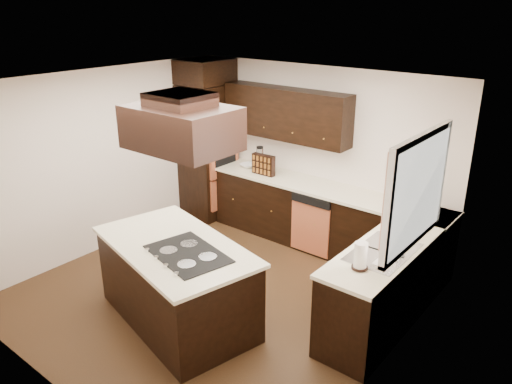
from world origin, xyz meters
TOP-DOWN VIEW (x-y plane):
  - floor at (0.00, 0.00)m, footprint 4.20×4.20m
  - ceiling at (0.00, 0.00)m, footprint 4.20×4.20m
  - wall_back at (0.00, 2.11)m, footprint 4.20×0.02m
  - wall_front at (0.00, -2.11)m, footprint 4.20×0.02m
  - wall_left at (-2.11, 0.00)m, footprint 0.02×4.20m
  - wall_right at (2.11, 0.00)m, footprint 0.02×4.20m
  - oven_column at (-1.78, 1.71)m, footprint 0.65×0.75m
  - wall_oven_face at (-1.43, 1.71)m, footprint 0.05×0.62m
  - base_cabinets_back at (0.03, 1.80)m, footprint 2.93×0.60m
  - base_cabinets_right at (1.80, 0.90)m, footprint 0.60×2.40m
  - countertop_back at (0.03, 1.79)m, footprint 2.93×0.63m
  - countertop_right at (1.79, 0.90)m, footprint 0.63×2.40m
  - upper_cabinets at (-0.43, 1.93)m, footprint 2.00×0.34m
  - dishwasher_front at (0.33, 1.50)m, footprint 0.60×0.05m
  - window_frame at (2.07, 0.55)m, footprint 0.06×1.32m
  - window_pane at (2.10, 0.55)m, footprint 0.00×1.20m
  - curtain_left at (2.01, 0.13)m, footprint 0.02×0.34m
  - curtain_right at (2.01, 0.97)m, footprint 0.02×0.34m
  - sink_rim at (1.80, 0.55)m, footprint 0.52×0.84m
  - island at (0.02, -0.66)m, footprint 2.01×1.39m
  - island_top at (0.02, -0.66)m, footprint 2.09×1.47m
  - cooktop at (0.29, -0.73)m, footprint 0.97×0.76m
  - range_hood at (0.10, -0.55)m, footprint 1.05×0.72m
  - hood_duct at (0.10, -0.55)m, footprint 0.55×0.50m
  - blender_base at (-0.77, 1.77)m, footprint 0.15×0.15m
  - blender_pitcher at (-0.77, 1.77)m, footprint 0.13×0.13m
  - spice_rack at (-0.64, 1.69)m, footprint 0.36×0.10m
  - mixing_bowl at (-1.03, 1.80)m, footprint 0.27×0.27m
  - soap_bottle at (1.72, 1.13)m, footprint 0.09×0.09m
  - paper_towel at (1.77, 0.10)m, footprint 0.16×0.16m

SIDE VIEW (x-z plane):
  - floor at x=0.00m, z-range -0.02..0.00m
  - dishwasher_front at x=0.33m, z-range 0.04..0.76m
  - base_cabinets_back at x=0.03m, z-range 0.00..0.88m
  - base_cabinets_right at x=1.80m, z-range 0.00..0.88m
  - island at x=0.02m, z-range 0.00..0.88m
  - countertop_back at x=0.03m, z-range 0.88..0.92m
  - countertop_right at x=1.79m, z-range 0.88..0.92m
  - island_top at x=0.02m, z-range 0.88..0.92m
  - sink_rim at x=1.80m, z-range 0.92..0.93m
  - cooktop at x=0.29m, z-range 0.92..0.93m
  - mixing_bowl at x=-1.03m, z-range 0.92..0.98m
  - blender_base at x=-0.77m, z-range 0.92..1.02m
  - soap_bottle at x=1.72m, z-range 0.92..1.09m
  - paper_towel at x=1.77m, z-range 0.92..1.20m
  - oven_column at x=-1.78m, z-range 0.00..2.12m
  - spice_rack at x=-0.64m, z-range 0.92..1.22m
  - wall_oven_face at x=-1.43m, z-range 0.73..1.51m
  - blender_pitcher at x=-0.77m, z-range 1.02..1.28m
  - wall_back at x=0.00m, z-range 0.00..2.50m
  - wall_front at x=0.00m, z-range 0.00..2.50m
  - wall_left at x=-2.11m, z-range 0.00..2.50m
  - wall_right at x=2.11m, z-range 0.00..2.50m
  - window_frame at x=2.07m, z-range 1.09..2.21m
  - window_pane at x=2.10m, z-range 1.15..2.15m
  - curtain_left at x=2.01m, z-range 1.25..2.15m
  - curtain_right at x=2.01m, z-range 1.25..2.15m
  - upper_cabinets at x=-0.43m, z-range 1.45..2.17m
  - range_hood at x=0.10m, z-range 1.95..2.37m
  - hood_duct at x=0.10m, z-range 2.37..2.50m
  - ceiling at x=0.00m, z-range 2.50..2.52m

